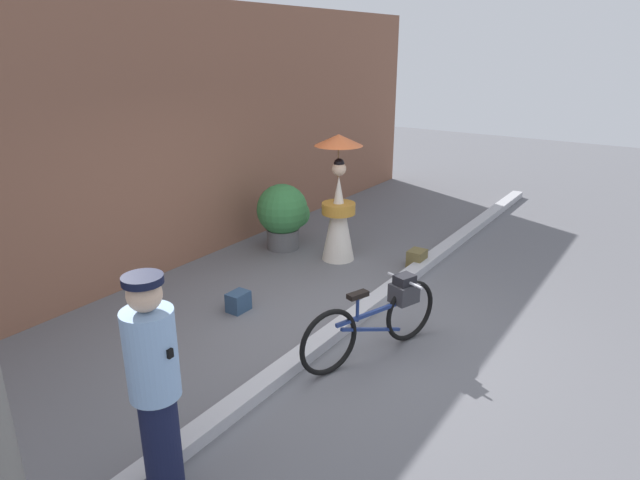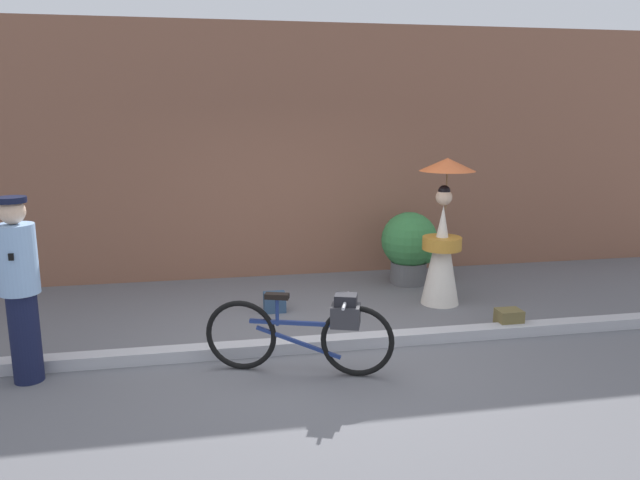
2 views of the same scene
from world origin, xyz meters
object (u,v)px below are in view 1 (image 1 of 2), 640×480
person_with_parasol (338,202)px  backpack_spare (239,301)px  potted_plant_by_door (284,214)px  backpack_on_pavement (417,258)px  bicycle_near_officer (380,316)px  person_officer (155,385)px

person_with_parasol → backpack_spare: size_ratio=7.01×
potted_plant_by_door → backpack_on_pavement: potted_plant_by_door is taller
bicycle_near_officer → backpack_spare: (-0.11, 1.84, -0.29)m
person_with_parasol → backpack_spare: person_with_parasol is taller
potted_plant_by_door → backpack_spare: potted_plant_by_door is taller
person_officer → backpack_spare: (2.42, 1.51, -0.78)m
bicycle_near_officer → potted_plant_by_door: (1.93, 2.72, 0.14)m
bicycle_near_officer → person_with_parasol: bearing=41.5°
bicycle_near_officer → backpack_spare: 1.86m
person_officer → bicycle_near_officer: bearing=-7.3°
backpack_spare → backpack_on_pavement: bearing=-25.5°
person_officer → backpack_on_pavement: bearing=3.9°
person_officer → backpack_on_pavement: 4.97m
bicycle_near_officer → person_officer: size_ratio=1.01×
person_officer → backpack_spare: size_ratio=6.42×
person_officer → potted_plant_by_door: bearing=28.2°
bicycle_near_officer → backpack_on_pavement: bicycle_near_officer is taller
person_officer → backpack_on_pavement: person_officer is taller
potted_plant_by_door → backpack_on_pavement: (0.43, -2.07, -0.42)m
person_with_parasol → potted_plant_by_door: 1.00m
person_with_parasol → backpack_on_pavement: (0.36, -1.12, -0.74)m
bicycle_near_officer → potted_plant_by_door: bearing=54.6°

